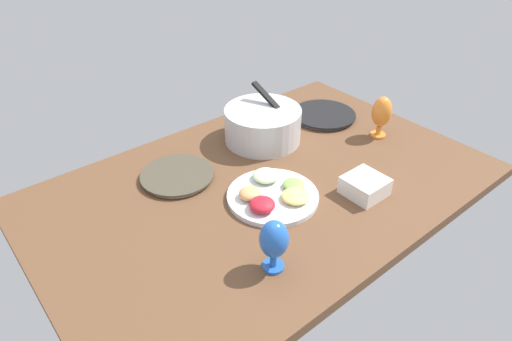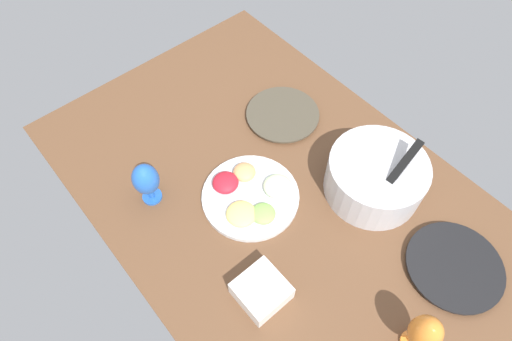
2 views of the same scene
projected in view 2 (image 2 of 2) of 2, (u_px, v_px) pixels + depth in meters
The scene contains 8 objects.
ground_plane at pixel (277, 195), 144.44cm from camera, with size 160.00×104.00×4.00cm, color brown.
dinner_plate_left at pixel (283, 115), 159.74cm from camera, with size 26.71×26.71×1.95cm.
dinner_plate_right at pixel (454, 267), 127.33cm from camera, with size 28.23×28.23×2.13cm.
mixing_bowl at pixel (376, 176), 137.20cm from camera, with size 30.98×30.98×21.16cm.
fruit_platter at pixel (250, 195), 139.95cm from camera, with size 31.39×31.39×5.58cm.
hurricane_glass_blue at pixel (146, 180), 133.11cm from camera, with size 8.31×8.31×16.71cm.
hurricane_glass_orange at pixel (424, 333), 107.76cm from camera, with size 8.13×8.13×17.80cm.
square_bowl_white at pixel (261, 290), 120.90cm from camera, with size 13.11×13.11×6.47cm.
Camera 2 is at (51.30, -52.99, 122.65)cm, focal length 30.67 mm.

